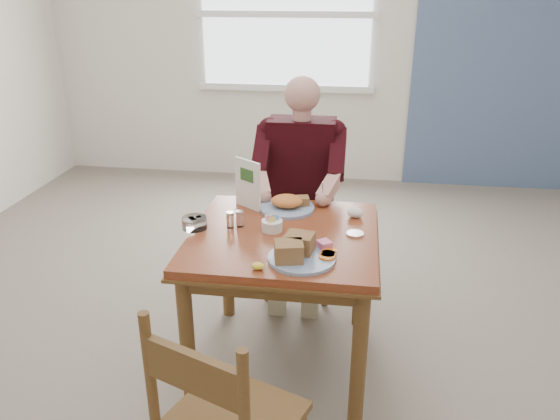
% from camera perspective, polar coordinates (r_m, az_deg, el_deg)
% --- Properties ---
extents(floor, '(6.00, 6.00, 0.00)m').
position_cam_1_polar(floor, '(3.04, 0.34, -15.31)').
color(floor, slate).
rests_on(floor, ground).
extents(wall_back, '(5.50, 0.00, 5.50)m').
position_cam_1_polar(wall_back, '(5.41, 5.04, 17.58)').
color(wall_back, silver).
rests_on(wall_back, ground).
extents(accent_panel, '(1.60, 0.02, 2.80)m').
position_cam_1_polar(accent_panel, '(5.52, 22.53, 16.14)').
color(accent_panel, '#4A6089').
rests_on(accent_panel, ground).
extents(lemon_wedge, '(0.07, 0.05, 0.03)m').
position_cam_1_polar(lemon_wedge, '(2.32, -2.31, -5.88)').
color(lemon_wedge, yellow).
rests_on(lemon_wedge, table).
extents(napkin, '(0.09, 0.08, 0.05)m').
position_cam_1_polar(napkin, '(2.84, 7.86, -0.24)').
color(napkin, white).
rests_on(napkin, table).
extents(metal_dish, '(0.10, 0.10, 0.01)m').
position_cam_1_polar(metal_dish, '(2.65, 7.84, -2.49)').
color(metal_dish, silver).
rests_on(metal_dish, table).
extents(window, '(1.72, 0.04, 1.42)m').
position_cam_1_polar(window, '(5.40, 0.59, 19.78)').
color(window, white).
rests_on(window, wall_back).
extents(table, '(0.92, 0.92, 0.75)m').
position_cam_1_polar(table, '(2.70, 0.37, -4.56)').
color(table, maroon).
rests_on(table, ground).
extents(chair_far, '(0.42, 0.42, 0.95)m').
position_cam_1_polar(chair_far, '(3.48, 2.19, -0.95)').
color(chair_far, brown).
rests_on(chair_far, ground).
extents(diner, '(0.53, 0.56, 1.39)m').
position_cam_1_polar(diner, '(3.28, 2.11, 3.75)').
color(diner, gray).
rests_on(diner, chair_far).
extents(near_plate, '(0.32, 0.32, 0.10)m').
position_cam_1_polar(near_plate, '(2.39, 2.01, -4.36)').
color(near_plate, white).
rests_on(near_plate, table).
extents(far_plate, '(0.36, 0.36, 0.08)m').
position_cam_1_polar(far_plate, '(2.91, 0.84, 0.64)').
color(far_plate, white).
rests_on(far_plate, table).
extents(caddy, '(0.12, 0.12, 0.08)m').
position_cam_1_polar(caddy, '(2.66, -0.83, -1.61)').
color(caddy, white).
rests_on(caddy, table).
extents(shakers, '(0.09, 0.07, 0.08)m').
position_cam_1_polar(shakers, '(2.70, -4.72, -0.96)').
color(shakers, white).
rests_on(shakers, table).
extents(creamer, '(0.13, 0.13, 0.06)m').
position_cam_1_polar(creamer, '(2.72, -8.92, -1.32)').
color(creamer, white).
rests_on(creamer, table).
extents(menu, '(0.16, 0.12, 0.27)m').
position_cam_1_polar(menu, '(2.90, -3.39, 2.75)').
color(menu, white).
rests_on(menu, table).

